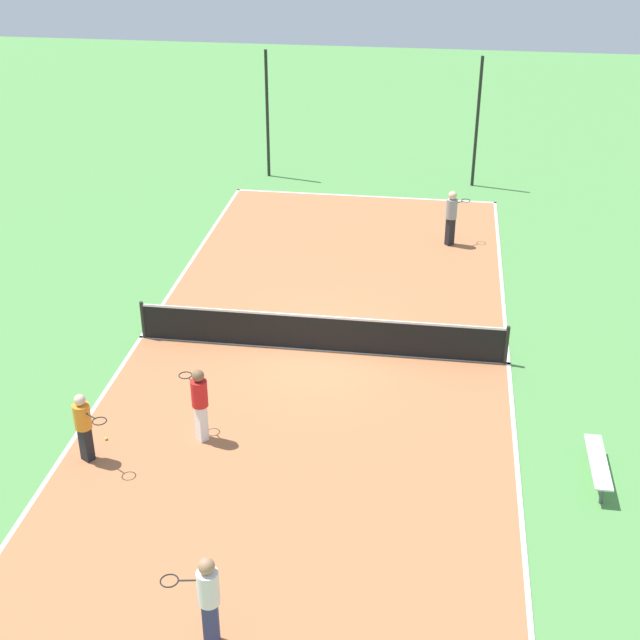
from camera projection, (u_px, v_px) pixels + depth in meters
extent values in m
plane|color=#518E47|center=(320.00, 350.00, 23.20)|extent=(80.00, 80.00, 0.00)
cube|color=#AD6B42|center=(320.00, 350.00, 23.20)|extent=(9.78, 23.47, 0.02)
cube|color=white|center=(141.00, 337.00, 23.80)|extent=(0.10, 23.47, 0.00)
cube|color=white|center=(509.00, 363.00, 22.58)|extent=(0.10, 23.47, 0.00)
cube|color=white|center=(364.00, 196.00, 33.40)|extent=(9.78, 0.10, 0.00)
cube|color=white|center=(320.00, 350.00, 23.19)|extent=(9.78, 0.10, 0.00)
cylinder|color=black|center=(143.00, 320.00, 23.54)|extent=(0.10, 0.10, 1.05)
cylinder|color=black|center=(507.00, 345.00, 22.35)|extent=(0.10, 0.10, 1.05)
cube|color=black|center=(320.00, 333.00, 22.96)|extent=(9.48, 0.03, 1.00)
cube|color=white|center=(320.00, 317.00, 22.73)|extent=(9.48, 0.04, 0.06)
cube|color=silver|center=(598.00, 462.00, 18.30)|extent=(0.36, 1.89, 0.04)
cylinder|color=#4C4C51|center=(602.00, 495.00, 17.71)|extent=(0.08, 0.08, 0.41)
cylinder|color=#4C4C51|center=(592.00, 448.00, 19.10)|extent=(0.08, 0.08, 0.41)
cube|color=black|center=(86.00, 443.00, 18.86)|extent=(0.32, 0.30, 0.81)
cylinder|color=orange|center=(82.00, 416.00, 18.54)|extent=(0.49, 0.49, 0.57)
sphere|color=beige|center=(80.00, 400.00, 18.34)|extent=(0.24, 0.24, 0.24)
cylinder|color=#262626|center=(91.00, 416.00, 18.29)|extent=(0.25, 0.17, 0.03)
torus|color=black|center=(99.00, 421.00, 18.13)|extent=(0.42, 0.42, 0.02)
cube|color=white|center=(202.00, 422.00, 19.49)|extent=(0.32, 0.32, 0.89)
cylinder|color=red|center=(199.00, 393.00, 19.13)|extent=(0.51, 0.51, 0.62)
sphere|color=brown|center=(198.00, 376.00, 18.93)|extent=(0.27, 0.27, 0.27)
cylinder|color=#262626|center=(192.00, 381.00, 19.29)|extent=(0.22, 0.22, 0.03)
torus|color=black|center=(185.00, 375.00, 19.49)|extent=(0.43, 0.43, 0.02)
cube|color=navy|center=(211.00, 622.00, 14.45)|extent=(0.28, 0.24, 0.90)
cylinder|color=white|center=(208.00, 588.00, 14.09)|extent=(0.41, 0.41, 0.63)
sphere|color=#A87A56|center=(206.00, 566.00, 13.88)|extent=(0.27, 0.27, 0.27)
cylinder|color=#262626|center=(187.00, 580.00, 14.01)|extent=(0.28, 0.08, 0.03)
torus|color=black|center=(169.00, 581.00, 14.00)|extent=(0.35, 0.35, 0.02)
cube|color=black|center=(450.00, 231.00, 29.12)|extent=(0.32, 0.32, 0.92)
cylinder|color=gray|center=(452.00, 209.00, 28.75)|extent=(0.51, 0.51, 0.64)
sphere|color=beige|center=(453.00, 195.00, 28.54)|extent=(0.28, 0.28, 0.28)
cylinder|color=#262626|center=(459.00, 202.00, 28.84)|extent=(0.23, 0.21, 0.03)
torus|color=black|center=(466.00, 200.00, 28.98)|extent=(0.43, 0.43, 0.02)
sphere|color=#CCE033|center=(292.00, 315.00, 24.83)|extent=(0.07, 0.07, 0.07)
sphere|color=#CCE033|center=(106.00, 438.00, 19.65)|extent=(0.07, 0.07, 0.07)
cylinder|color=black|center=(267.00, 115.00, 34.38)|extent=(0.12, 0.12, 4.92)
cylinder|color=black|center=(477.00, 123.00, 33.38)|extent=(0.12, 0.12, 4.92)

